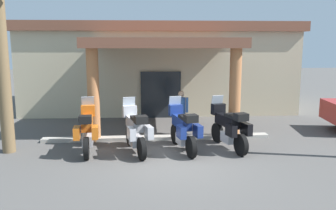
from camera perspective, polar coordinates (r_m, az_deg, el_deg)
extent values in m
plane|color=#514F4C|center=(9.91, 1.11, -9.36)|extent=(80.00, 80.00, 0.00)
cube|color=beige|center=(18.71, -1.59, 5.76)|extent=(13.13, 6.52, 3.88)
cube|color=#1E2328|center=(15.66, -1.20, 1.70)|extent=(1.80, 0.14, 2.10)
cube|color=brown|center=(13.45, -0.89, 10.15)|extent=(5.76, 4.38, 0.35)
cylinder|color=#B27042|center=(11.97, -12.19, 1.54)|extent=(0.40, 0.40, 3.16)
cylinder|color=#B27042|center=(12.21, 10.96, 1.74)|extent=(0.40, 0.40, 3.16)
cube|color=brown|center=(18.69, -1.62, 12.39)|extent=(13.54, 6.93, 0.44)
cylinder|color=black|center=(11.78, -12.88, -4.82)|extent=(0.20, 0.67, 0.66)
cylinder|color=black|center=(10.29, -13.32, -6.97)|extent=(0.20, 0.67, 0.66)
cube|color=silver|center=(11.00, -13.10, -5.65)|extent=(0.37, 0.59, 0.32)
cube|color=orange|center=(11.02, -13.16, -2.89)|extent=(0.40, 1.17, 0.34)
cube|color=black|center=(10.64, -13.31, -2.14)|extent=(0.33, 0.62, 0.10)
cube|color=orange|center=(11.59, -13.04, -0.91)|extent=(0.46, 0.28, 0.36)
cube|color=#B2BCC6|center=(11.62, -13.07, 0.51)|extent=(0.41, 0.15, 0.36)
cube|color=orange|center=(10.34, -14.81, -4.48)|extent=(0.22, 0.45, 0.36)
cube|color=orange|center=(10.31, -11.92, -4.41)|extent=(0.22, 0.45, 0.36)
cube|color=black|center=(10.13, -13.49, -2.33)|extent=(0.39, 0.35, 0.22)
cylinder|color=black|center=(11.48, -6.29, -5.02)|extent=(0.29, 0.67, 0.66)
cylinder|color=black|center=(10.02, -4.36, -7.18)|extent=(0.29, 0.67, 0.66)
cube|color=silver|center=(10.71, -5.36, -5.86)|extent=(0.45, 0.62, 0.32)
cube|color=#B2B2B7|center=(10.73, -5.59, -3.03)|extent=(0.57, 1.19, 0.34)
cube|color=black|center=(10.35, -5.17, -2.25)|extent=(0.42, 0.65, 0.10)
cube|color=#B2B2B7|center=(11.28, -6.35, -1.01)|extent=(0.48, 0.34, 0.36)
cube|color=#B2BCC6|center=(11.30, -6.46, 0.45)|extent=(0.42, 0.21, 0.36)
cube|color=#B2B2B7|center=(9.99, -6.05, -4.70)|extent=(0.28, 0.47, 0.36)
cube|color=#B2B2B7|center=(10.11, -3.17, -4.49)|extent=(0.28, 0.47, 0.36)
cube|color=black|center=(9.86, -4.49, -2.43)|extent=(0.43, 0.40, 0.22)
cylinder|color=black|center=(11.60, 1.23, -4.80)|extent=(0.27, 0.67, 0.66)
cylinder|color=black|center=(10.18, 3.84, -6.90)|extent=(0.27, 0.67, 0.66)
cube|color=silver|center=(10.85, 2.49, -5.62)|extent=(0.42, 0.61, 0.32)
cube|color=navy|center=(10.87, 2.26, -2.82)|extent=(0.52, 1.19, 0.34)
cube|color=black|center=(10.50, 2.87, -2.05)|extent=(0.39, 0.64, 0.10)
cube|color=navy|center=(11.40, 1.28, -0.84)|extent=(0.48, 0.32, 0.36)
cube|color=#B2BCC6|center=(11.43, 1.16, 0.61)|extent=(0.42, 0.19, 0.36)
cube|color=navy|center=(10.12, 2.19, -4.46)|extent=(0.26, 0.47, 0.36)
cube|color=navy|center=(10.29, 4.95, -4.25)|extent=(0.26, 0.47, 0.36)
cube|color=black|center=(10.02, 3.80, -2.22)|extent=(0.42, 0.38, 0.22)
cylinder|color=black|center=(11.90, 8.14, -4.53)|extent=(0.29, 0.67, 0.66)
cylinder|color=black|center=(10.59, 11.93, -6.44)|extent=(0.29, 0.67, 0.66)
cube|color=silver|center=(11.20, 9.99, -5.27)|extent=(0.44, 0.62, 0.32)
cube|color=black|center=(11.21, 9.70, -2.56)|extent=(0.57, 1.19, 0.34)
cube|color=black|center=(10.87, 10.60, -1.80)|extent=(0.42, 0.65, 0.10)
cube|color=black|center=(11.70, 8.28, -0.66)|extent=(0.48, 0.34, 0.36)
cube|color=#B2BCC6|center=(11.73, 8.13, 0.76)|extent=(0.42, 0.21, 0.36)
cube|color=black|center=(10.48, 10.37, -4.13)|extent=(0.28, 0.47, 0.36)
cube|color=black|center=(10.73, 12.80, -3.88)|extent=(0.28, 0.47, 0.36)
cube|color=black|center=(10.43, 11.95, -1.94)|extent=(0.43, 0.40, 0.22)
cylinder|color=#3F334C|center=(12.76, 1.78, -3.11)|extent=(0.14, 0.14, 0.81)
cylinder|color=#3F334C|center=(12.71, 2.56, -3.16)|extent=(0.14, 0.14, 0.81)
cylinder|color=#335999|center=(12.60, 2.19, -0.07)|extent=(0.32, 0.32, 0.57)
cylinder|color=#335999|center=(12.65, 1.23, 0.11)|extent=(0.09, 0.09, 0.55)
cylinder|color=#335999|center=(12.54, 3.16, 0.01)|extent=(0.09, 0.09, 0.55)
sphere|color=tan|center=(12.53, 2.20, 1.86)|extent=(0.22, 0.22, 0.22)
cylinder|color=brown|center=(11.43, -25.60, 5.69)|extent=(0.38, 0.38, 5.25)
cube|color=#ADA89E|center=(12.18, -1.79, -5.41)|extent=(7.90, 0.36, 0.12)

